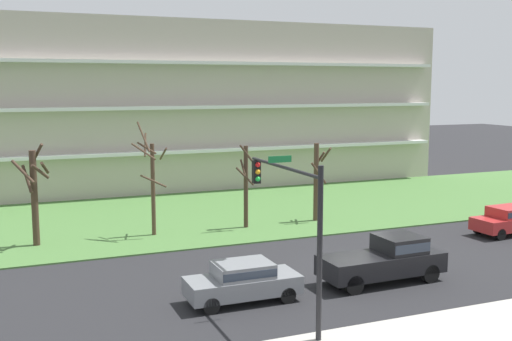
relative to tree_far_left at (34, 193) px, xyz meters
name	(u,v)px	position (x,y,z in m)	size (l,w,h in m)	color
ground	(356,269)	(13.23, -9.68, -2.85)	(160.00, 160.00, 0.00)	#232326
sidewalk_curb_near	(481,332)	(13.23, -17.68, -2.78)	(80.00, 4.00, 0.15)	#ADA89E
grass_lawn_strip	(245,211)	(13.23, 4.32, -2.81)	(80.00, 16.00, 0.08)	#477238
apartment_building	(186,105)	(13.23, 18.21, 3.78)	(41.96, 12.73, 13.26)	#B2A899
tree_far_left	(34,193)	(0.00, 0.00, 0.00)	(1.87, 1.63, 5.38)	#423023
tree_left	(152,180)	(6.08, -0.13, 0.30)	(1.83, 1.80, 6.36)	#4C3828
tree_center	(246,184)	(11.51, -0.35, -0.23)	(1.33, 0.96, 4.99)	#423023
tree_right	(317,180)	(16.19, -0.23, -0.25)	(1.32, 1.35, 4.83)	#4C3828
pickup_black_near_left	(386,258)	(13.48, -11.68, -1.83)	(5.44, 2.11, 1.95)	black
sedan_red_center_left	(510,219)	(24.73, -7.18, -1.98)	(4.49, 2.05, 1.57)	#B22828
sedan_gray_center_right	(243,280)	(6.95, -11.68, -1.98)	(4.41, 1.82, 1.57)	slate
traffic_signal_mast	(293,210)	(7.80, -14.27, 1.20)	(0.90, 5.69, 5.85)	black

